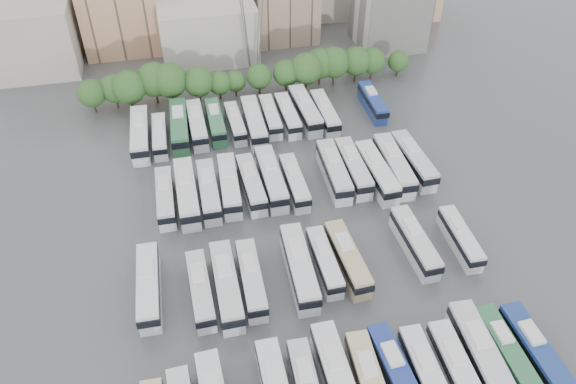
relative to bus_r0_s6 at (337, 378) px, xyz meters
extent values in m
plane|color=#424447|center=(1.59, 22.74, -2.00)|extent=(220.00, 220.00, 0.00)
cylinder|color=black|center=(-28.11, 64.76, -0.91)|extent=(0.36, 0.36, 2.18)
sphere|color=#234C1E|center=(-28.11, 64.76, 2.05)|extent=(5.23, 5.23, 5.23)
cylinder|color=black|center=(-24.04, 65.49, -0.90)|extent=(0.36, 0.36, 2.19)
sphere|color=#234C1E|center=(-24.04, 65.49, 2.08)|extent=(5.27, 5.27, 5.27)
cylinder|color=black|center=(-21.23, 63.99, -0.69)|extent=(0.36, 0.36, 2.60)
sphere|color=#234C1E|center=(-21.23, 63.99, 2.84)|extent=(6.25, 6.25, 6.25)
cylinder|color=black|center=(-16.58, 65.57, -0.64)|extent=(0.36, 0.36, 2.70)
sphere|color=#234C1E|center=(-16.58, 65.57, 3.02)|extent=(6.49, 6.49, 6.49)
cylinder|color=black|center=(-13.68, 64.56, -0.62)|extent=(0.36, 0.36, 2.75)
sphere|color=#234C1E|center=(-13.68, 64.56, 3.11)|extent=(6.60, 6.60, 6.60)
cylinder|color=black|center=(-8.48, 64.06, -0.81)|extent=(0.36, 0.36, 2.37)
sphere|color=#234C1E|center=(-8.48, 64.06, 2.41)|extent=(5.70, 5.70, 5.70)
cylinder|color=black|center=(-4.50, 64.34, -1.05)|extent=(0.36, 0.36, 1.88)
sphere|color=#234C1E|center=(-4.50, 64.34, 1.50)|extent=(4.52, 4.52, 4.52)
cylinder|color=black|center=(-1.36, 64.93, -1.14)|extent=(0.36, 0.36, 1.71)
sphere|color=#234C1E|center=(-1.36, 64.93, 1.19)|extent=(4.11, 4.11, 4.11)
cylinder|color=black|center=(3.28, 64.64, -0.97)|extent=(0.36, 0.36, 2.05)
sphere|color=#234C1E|center=(3.28, 64.64, 1.81)|extent=(4.92, 4.92, 4.92)
cylinder|color=black|center=(8.58, 64.47, -0.92)|extent=(0.36, 0.36, 2.15)
sphere|color=#234C1E|center=(8.58, 64.47, 1.99)|extent=(5.16, 5.16, 5.16)
cylinder|color=black|center=(12.50, 63.90, -0.71)|extent=(0.36, 0.36, 2.58)
sphere|color=#234C1E|center=(12.50, 63.90, 2.79)|extent=(6.19, 6.19, 6.19)
cylinder|color=black|center=(15.69, 65.56, -0.75)|extent=(0.36, 0.36, 2.50)
sphere|color=#234C1E|center=(15.69, 65.56, 2.64)|extent=(5.99, 5.99, 5.99)
cylinder|color=black|center=(18.52, 65.25, -0.71)|extent=(0.36, 0.36, 2.56)
sphere|color=#234C1E|center=(18.52, 65.25, 2.76)|extent=(6.15, 6.15, 6.15)
cylinder|color=black|center=(23.11, 65.33, -0.78)|extent=(0.36, 0.36, 2.42)
sphere|color=#234C1E|center=(23.11, 65.33, 2.50)|extent=(5.81, 5.81, 5.81)
cylinder|color=black|center=(26.62, 65.57, -0.90)|extent=(0.36, 0.36, 2.20)
sphere|color=#234C1E|center=(26.62, 65.57, 2.09)|extent=(5.28, 5.28, 5.28)
cylinder|color=black|center=(32.30, 65.49, -1.10)|extent=(0.36, 0.36, 1.80)
sphere|color=#234C1E|center=(32.30, 65.49, 1.35)|extent=(4.32, 4.32, 4.32)
cube|color=#9E998E|center=(-40.41, 84.74, 5.00)|extent=(18.00, 14.00, 14.00)
cube|color=tan|center=(-22.41, 90.74, 7.00)|extent=(16.00, 12.00, 18.00)
cube|color=#ADA89E|center=(-4.41, 82.74, 4.00)|extent=(20.00, 14.00, 12.00)
cube|color=gray|center=(13.59, 88.74, 6.00)|extent=(14.00, 12.00, 16.00)
cube|color=tan|center=(-36.41, 100.74, 6.00)|extent=(16.00, 14.00, 16.00)
cube|color=gray|center=(-12.41, 96.74, 3.00)|extent=(12.00, 10.00, 10.00)
cube|color=silver|center=(-6.78, 1.17, 1.63)|extent=(1.71, 3.21, 0.44)
cube|color=silver|center=(-3.43, 0.94, 1.34)|extent=(1.67, 3.00, 0.41)
cube|color=silver|center=(0.00, 0.01, -0.20)|extent=(2.74, 12.71, 3.60)
cube|color=black|center=(0.00, -0.15, 0.49)|extent=(2.87, 12.90, 1.06)
cube|color=silver|center=(-0.01, 1.60, 1.84)|extent=(1.81, 3.39, 0.47)
cube|color=black|center=(3.27, -1.65, 0.34)|extent=(3.21, 12.22, 0.99)
cube|color=silver|center=(3.34, -0.01, 1.60)|extent=(1.83, 3.26, 0.44)
cube|color=navy|center=(6.52, -0.89, -0.33)|extent=(3.03, 11.83, 3.32)
cube|color=black|center=(6.53, -1.04, 0.30)|extent=(3.15, 12.01, 0.98)
cube|color=silver|center=(6.45, 0.57, 1.54)|extent=(1.80, 3.20, 0.43)
cube|color=silver|center=(9.69, -2.01, -0.32)|extent=(2.77, 11.86, 3.34)
cube|color=black|center=(9.68, -2.16, 0.32)|extent=(2.89, 12.04, 0.98)
cube|color=silver|center=(9.72, -0.54, 1.57)|extent=(1.74, 3.18, 0.43)
cube|color=silver|center=(13.19, -2.22, -0.30)|extent=(2.91, 12.05, 3.39)
cube|color=black|center=(13.18, -2.37, 0.35)|extent=(3.04, 12.23, 1.00)
cube|color=silver|center=(13.23, -0.73, 1.62)|extent=(1.79, 3.24, 0.44)
cube|color=silver|center=(16.58, -1.07, -0.10)|extent=(3.51, 13.48, 3.78)
cube|color=black|center=(16.57, -1.24, 0.62)|extent=(3.65, 13.68, 1.11)
cube|color=silver|center=(16.66, 0.60, 2.03)|extent=(2.07, 3.65, 0.49)
cube|color=#2F6E45|center=(19.76, -0.76, -0.41)|extent=(2.46, 11.24, 3.18)
cube|color=black|center=(19.76, -0.90, 0.20)|extent=(2.57, 11.40, 0.93)
cube|color=silver|center=(19.77, 0.64, 1.39)|extent=(1.61, 3.00, 0.41)
cube|color=navy|center=(22.93, -1.81, -0.28)|extent=(2.81, 12.17, 3.43)
cube|color=black|center=(22.93, -1.96, 0.38)|extent=(2.93, 12.35, 1.01)
cube|color=silver|center=(22.90, -0.29, 1.66)|extent=(1.78, 3.26, 0.44)
cube|color=silver|center=(-19.62, 17.67, -0.23)|extent=(2.93, 12.49, 3.52)
cube|color=black|center=(-19.63, 17.52, 0.44)|extent=(3.05, 12.68, 1.04)
cube|color=silver|center=(-19.59, 19.23, 1.76)|extent=(1.84, 3.36, 0.46)
cube|color=silver|center=(-13.27, 15.78, -0.39)|extent=(2.68, 11.42, 3.22)
cube|color=black|center=(-13.27, 15.64, 0.23)|extent=(2.80, 11.59, 0.95)
cube|color=silver|center=(-13.30, 17.20, 1.43)|extent=(1.68, 3.07, 0.42)
cube|color=silver|center=(-9.97, 15.60, -0.17)|extent=(2.76, 12.87, 3.65)
cube|color=black|center=(-9.97, 15.44, 0.52)|extent=(2.89, 13.06, 1.07)
cube|color=silver|center=(-9.97, 17.21, 1.89)|extent=(1.83, 3.43, 0.47)
cube|color=silver|center=(-6.71, 16.04, -0.34)|extent=(2.74, 11.77, 3.32)
cube|color=black|center=(-6.71, 15.89, 0.30)|extent=(2.86, 11.95, 0.98)
cube|color=silver|center=(-6.68, 17.50, 1.54)|extent=(1.73, 3.16, 0.43)
cube|color=silver|center=(-0.24, 16.51, -0.13)|extent=(3.24, 13.29, 3.74)
cube|color=black|center=(-0.24, 16.34, 0.59)|extent=(3.37, 13.49, 1.10)
cube|color=silver|center=(-0.19, 18.16, 1.99)|extent=(1.98, 3.58, 0.48)
cube|color=silver|center=(3.33, 17.09, -0.46)|extent=(2.42, 10.87, 3.07)
cube|color=black|center=(3.33, 16.95, 0.13)|extent=(2.53, 11.04, 0.90)
cube|color=silver|center=(3.32, 18.44, 1.28)|extent=(1.57, 2.91, 0.40)
cube|color=tan|center=(6.45, 16.80, -0.30)|extent=(3.17, 12.11, 3.40)
cube|color=black|center=(6.45, 16.65, 0.35)|extent=(3.30, 12.29, 1.00)
cube|color=silver|center=(6.37, 18.29, 1.62)|extent=(1.86, 3.28, 0.44)
cube|color=silver|center=(16.39, 17.69, -0.30)|extent=(2.87, 12.01, 3.38)
cube|color=black|center=(16.39, 17.54, 0.34)|extent=(3.00, 12.19, 1.00)
cube|color=silver|center=(16.35, 19.18, 1.61)|extent=(1.78, 3.23, 0.44)
cube|color=silver|center=(23.00, 17.24, -0.48)|extent=(2.56, 10.73, 3.02)
cube|color=black|center=(22.99, 17.11, 0.09)|extent=(2.67, 10.89, 0.89)
cube|color=silver|center=(23.03, 18.58, 1.22)|extent=(1.59, 2.89, 0.39)
cube|color=silver|center=(-16.61, 34.82, -0.36)|extent=(2.59, 11.55, 3.26)
cube|color=black|center=(-16.61, 34.68, 0.26)|extent=(2.70, 11.72, 0.96)
cube|color=silver|center=(-16.59, 36.26, 1.48)|extent=(1.67, 3.09, 0.42)
cube|color=silver|center=(-13.36, 34.86, -0.10)|extent=(2.90, 13.42, 3.80)
cube|color=black|center=(-13.36, 34.69, 0.63)|extent=(3.03, 13.62, 1.12)
cube|color=silver|center=(-13.36, 36.53, 2.05)|extent=(1.91, 3.58, 0.49)
cube|color=silver|center=(-10.07, 34.75, -0.26)|extent=(2.75, 12.28, 3.47)
cube|color=black|center=(-10.07, 34.60, 0.40)|extent=(2.87, 12.46, 1.02)
cube|color=silver|center=(-10.05, 36.28, 1.70)|extent=(1.77, 3.29, 0.45)
cube|color=silver|center=(-6.82, 35.39, -0.23)|extent=(3.23, 12.56, 3.53)
cube|color=black|center=(-6.82, 35.24, 0.44)|extent=(3.36, 12.76, 1.04)
cube|color=silver|center=(-6.74, 36.95, 1.76)|extent=(1.92, 3.40, 0.46)
cube|color=silver|center=(-3.45, 35.03, -0.30)|extent=(2.95, 12.03, 3.39)
cube|color=black|center=(-3.44, 34.88, 0.35)|extent=(3.08, 12.22, 1.00)
cube|color=silver|center=(-3.50, 36.52, 1.61)|extent=(1.80, 3.24, 0.44)
cube|color=silver|center=(-0.20, 35.52, -0.14)|extent=(2.88, 13.15, 3.72)
cube|color=black|center=(-0.20, 35.36, 0.58)|extent=(3.02, 13.35, 1.09)
cube|color=silver|center=(-0.21, 37.17, 1.97)|extent=(1.88, 3.51, 0.48)
cube|color=silver|center=(3.19, 34.08, -0.38)|extent=(2.50, 11.41, 3.23)
cube|color=black|center=(3.19, 33.93, 0.24)|extent=(2.61, 11.59, 0.95)
cube|color=silver|center=(3.18, 35.50, 1.44)|extent=(1.63, 3.05, 0.42)
cube|color=silver|center=(9.89, 35.20, -0.16)|extent=(3.15, 13.05, 3.67)
cube|color=black|center=(9.89, 35.03, 0.54)|extent=(3.29, 13.24, 1.08)
cube|color=silver|center=(9.94, 36.82, 1.92)|extent=(1.94, 3.51, 0.48)
cube|color=silver|center=(13.14, 35.40, -0.21)|extent=(2.75, 12.65, 3.58)
cube|color=black|center=(13.14, 35.24, 0.48)|extent=(2.87, 12.84, 1.05)
cube|color=silver|center=(13.15, 36.98, 1.82)|extent=(1.81, 3.38, 0.46)
cube|color=silver|center=(16.39, 33.44, -0.15)|extent=(3.19, 13.14, 3.70)
cube|color=black|center=(16.40, 33.28, 0.56)|extent=(3.32, 13.34, 1.09)
cube|color=silver|center=(16.34, 35.07, 1.94)|extent=(1.96, 3.54, 0.48)
cube|color=silver|center=(19.66, 34.41, -0.10)|extent=(3.25, 13.46, 3.79)
cube|color=black|center=(19.66, 34.24, 0.62)|extent=(3.39, 13.66, 1.11)
cube|color=silver|center=(19.71, 36.08, 2.04)|extent=(2.00, 3.62, 0.49)
cube|color=silver|center=(23.27, 35.09, -0.18)|extent=(3.22, 12.94, 3.64)
cube|color=black|center=(23.28, 34.93, 0.52)|extent=(3.36, 13.14, 1.07)
cube|color=silver|center=(23.21, 36.70, 1.88)|extent=(1.95, 3.49, 0.47)
cube|color=silver|center=(-19.89, 52.21, -0.09)|extent=(3.11, 13.49, 3.81)
cube|color=black|center=(-19.90, 52.05, 0.64)|extent=(3.25, 13.69, 1.12)
cube|color=silver|center=(-19.86, 53.89, 2.06)|extent=(1.97, 3.62, 0.49)
cube|color=silver|center=(-16.65, 51.60, -0.47)|extent=(2.57, 10.80, 3.04)
cube|color=black|center=(-16.65, 51.46, 0.11)|extent=(2.68, 10.96, 0.89)
cube|color=silver|center=(-16.61, 52.94, 1.24)|extent=(1.60, 2.90, 0.39)
cube|color=#2B663E|center=(-13.10, 53.30, -0.10)|extent=(3.33, 13.46, 3.79)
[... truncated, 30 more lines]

